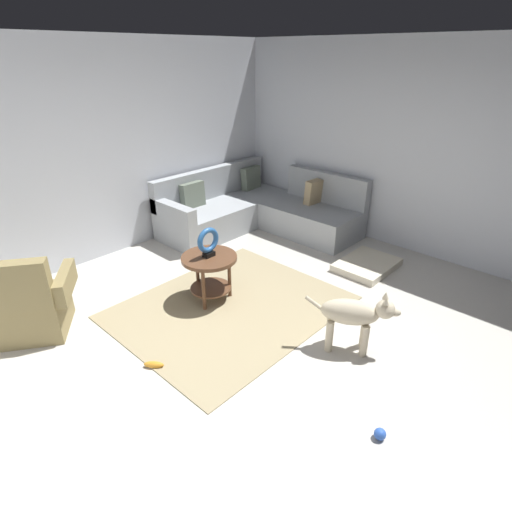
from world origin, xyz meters
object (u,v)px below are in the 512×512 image
Objects in this scene: dog at (354,315)px; dog_toy_ball at (380,434)px; sectional_couch at (257,211)px; armchair at (29,305)px; torus_sculpture at (208,242)px; dog_bed_mat at (367,265)px; dog_toy_bone at (154,365)px; side_table at (210,266)px.

dog is 1.06m from dog_toy_ball.
sectional_couch is 3.47m from armchair.
torus_sculpture is 2.42m from dog_toy_ball.
armchair is 1.25× the size of dog_bed_mat.
armchair is 3.85m from dog_bed_mat.
armchair reaches higher than torus_sculpture.
sectional_couch is 2.18m from torus_sculpture.
sectional_couch is at bearing 27.00° from dog_toy_bone.
dog_bed_mat is (-0.01, -1.93, -0.25)m from sectional_couch.
sectional_couch and armchair have the same top height.
torus_sculpture reaches higher than dog_toy_ball.
armchair is at bearing 110.77° from dog_toy_ball.
sectional_couch is at bearing 28.97° from side_table.
dog is at bearing 43.32° from dog_toy_ball.
armchair is (-3.46, -0.24, 0.03)m from sectional_couch.
armchair is 1.32× the size of dog.
sectional_couch is 6.90× the size of torus_sculpture.
dog is at bearing -38.80° from dog_toy_bone.
dog_toy_bone is at bearing 171.81° from dog_bed_mat.
torus_sculpture is 3.74× the size of dog_toy_ball.
dog_bed_mat is at bearing 31.43° from dog_toy_ball.
armchair reaches higher than dog_toy_ball.
side_table is 6.88× the size of dog_toy_ball.
dog_toy_ball is (-0.42, -2.29, -0.67)m from torus_sculpture.
sectional_couch is 2.81× the size of dog_bed_mat.
sectional_couch is 3.34m from dog_toy_bone.
dog_bed_mat is at bearing 8.59° from armchair.
sectional_couch is at bearing 28.97° from torus_sculpture.
dog_bed_mat is (1.86, -0.90, -0.37)m from side_table.
dog_toy_bone is at bearing -68.87° from dog.
torus_sculpture is (-1.87, -1.04, 0.42)m from sectional_couch.
dog_bed_mat is 1.05× the size of dog.
dog_toy_ball is at bearing -100.35° from side_table.
dog_bed_mat is at bearing -25.73° from torus_sculpture.
dog_toy_ball is at bearing -100.35° from torus_sculpture.
dog_toy_ball is at bearing -148.57° from dog_bed_mat.
dog_bed_mat reaches higher than dog_toy_bone.
dog reaches higher than side_table.
sectional_couch reaches higher than dog_bed_mat.
armchair reaches higher than dog_toy_bone.
dog_toy_ball is 1.94m from dog_toy_bone.
torus_sculpture is at bearing -151.03° from sectional_couch.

